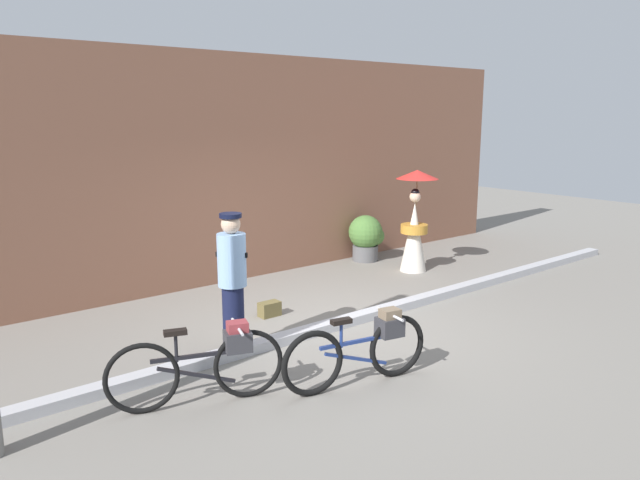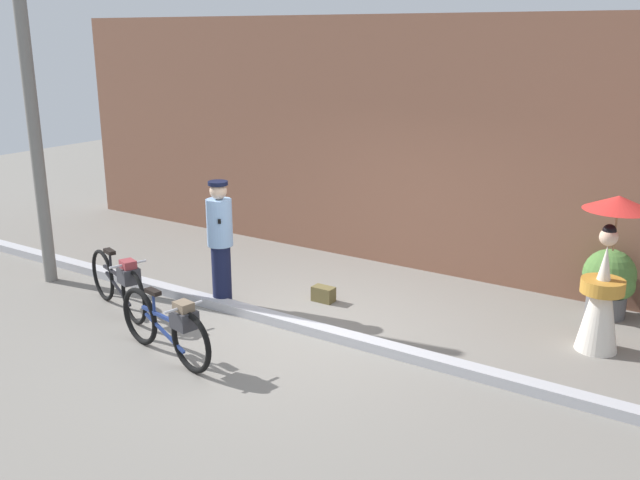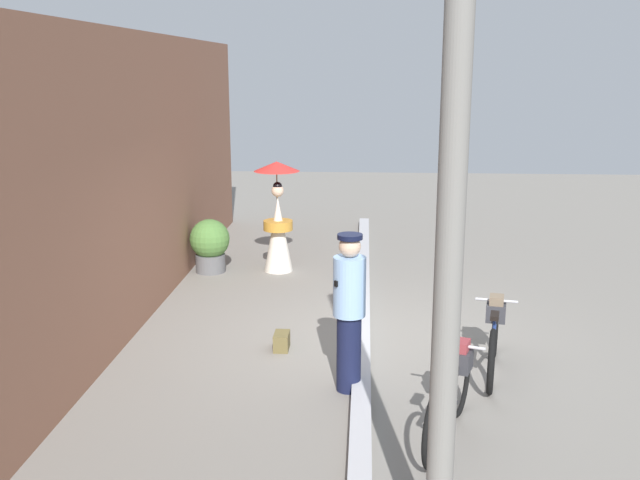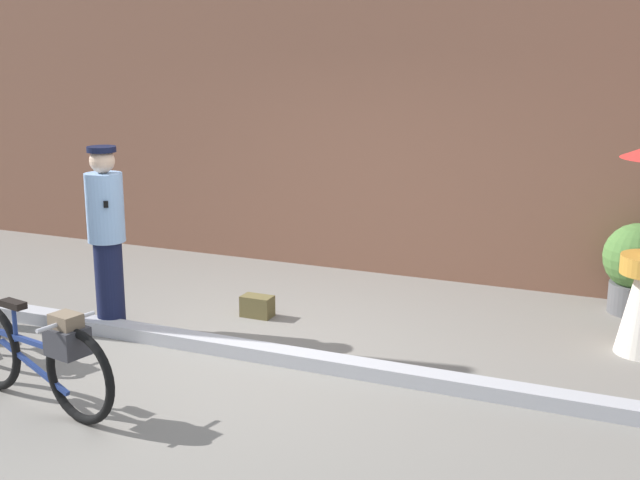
{
  "view_description": "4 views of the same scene",
  "coord_description": "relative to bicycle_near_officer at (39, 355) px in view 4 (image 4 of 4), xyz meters",
  "views": [
    {
      "loc": [
        -5.0,
        -5.89,
        2.84
      ],
      "look_at": [
        0.23,
        0.56,
        1.1
      ],
      "focal_mm": 34.07,
      "sensor_mm": 36.0,
      "label": 1
    },
    {
      "loc": [
        4.56,
        -6.64,
        3.56
      ],
      "look_at": [
        0.07,
        0.23,
        1.14
      ],
      "focal_mm": 39.57,
      "sensor_mm": 36.0,
      "label": 2
    },
    {
      "loc": [
        -8.62,
        -0.01,
        3.36
      ],
      "look_at": [
        0.19,
        0.54,
        1.25
      ],
      "focal_mm": 40.76,
      "sensor_mm": 36.0,
      "label": 3
    },
    {
      "loc": [
        3.25,
        -5.85,
        2.62
      ],
      "look_at": [
        0.48,
        0.56,
        0.94
      ],
      "focal_mm": 46.63,
      "sensor_mm": 36.0,
      "label": 4
    }
  ],
  "objects": [
    {
      "name": "sidewalk_curb",
      "position": [
        0.84,
        1.48,
        -0.35
      ],
      "size": [
        14.0,
        0.2,
        0.12
      ],
      "primitive_type": "cube",
      "color": "#B2B2B7",
      "rests_on": "ground_plane"
    },
    {
      "name": "backpack_on_pavement",
      "position": [
        0.48,
        2.45,
        -0.3
      ],
      "size": [
        0.3,
        0.18,
        0.21
      ],
      "color": "brown",
      "rests_on": "ground_plane"
    },
    {
      "name": "person_officer",
      "position": [
        -0.61,
        1.62,
        0.5
      ],
      "size": [
        0.34,
        0.34,
        1.71
      ],
      "color": "#141938",
      "rests_on": "ground_plane"
    },
    {
      "name": "ground_plane",
      "position": [
        0.84,
        1.48,
        -0.41
      ],
      "size": [
        30.0,
        30.0,
        0.0
      ],
      "primitive_type": "plane",
      "color": "gray"
    },
    {
      "name": "potted_plant_by_door",
      "position": [
        3.86,
        4.03,
        0.07
      ],
      "size": [
        0.68,
        0.66,
        0.9
      ],
      "color": "#59595B",
      "rests_on": "ground_plane"
    },
    {
      "name": "building_wall",
      "position": [
        0.84,
        4.6,
        1.5
      ],
      "size": [
        14.0,
        0.4,
        3.82
      ],
      "primitive_type": "cube",
      "color": "brown",
      "rests_on": "ground_plane"
    },
    {
      "name": "bicycle_near_officer",
      "position": [
        0.0,
        0.0,
        0.0
      ],
      "size": [
        1.7,
        0.53,
        0.79
      ],
      "color": "black",
      "rests_on": "ground_plane"
    }
  ]
}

